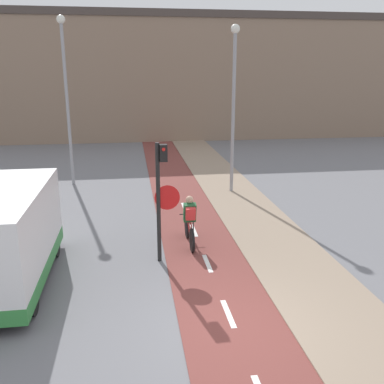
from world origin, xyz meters
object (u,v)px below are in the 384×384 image
Objects in this scene: street_lamp_sidewalk at (234,93)px; street_lamp_far at (66,86)px; cyclist_near at (190,222)px; traffic_light_pole at (161,190)px; van at (1,240)px.

street_lamp_far is at bearing 160.97° from street_lamp_sidewalk.
street_lamp_sidewalk is 6.99m from cyclist_near.
traffic_light_pole is 4.05m from van.
van is at bearing -135.21° from street_lamp_sidewalk.
street_lamp_far reaches higher than van.
cyclist_near is at bearing 20.23° from van.
traffic_light_pole is 0.48× the size of street_lamp_sidewalk.
street_lamp_sidewalk is (3.45, 6.48, 2.13)m from traffic_light_pole.
traffic_light_pole is 9.80m from street_lamp_far.
traffic_light_pole is at bearing 11.57° from van.
street_lamp_far is at bearing 118.64° from cyclist_near.
street_lamp_sidewalk is at bearing 65.05° from cyclist_near.
cyclist_near is 5.09m from van.
van is at bearing -92.66° from street_lamp_far.
traffic_light_pole is at bearing -132.54° from cyclist_near.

